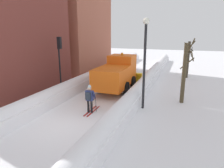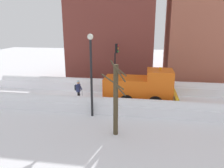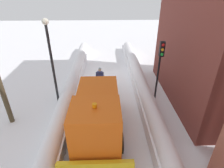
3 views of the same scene
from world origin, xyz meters
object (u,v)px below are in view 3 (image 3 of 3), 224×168
at_px(plow_truck, 97,114).
at_px(bare_tree_near, 1,90).
at_px(traffic_light_pole, 160,63).
at_px(street_lamp, 51,54).
at_px(skier, 100,77).

bearing_deg(plow_truck, bare_tree_near, -14.30).
height_order(traffic_light_pole, street_lamp, street_lamp).
relative_size(street_lamp, bare_tree_near, 1.27).
bearing_deg(plow_truck, street_lamp, -49.18).
relative_size(skier, street_lamp, 0.31).
bearing_deg(traffic_light_pole, bare_tree_near, 7.93).
bearing_deg(traffic_light_pole, street_lamp, -6.43).
bearing_deg(street_lamp, traffic_light_pole, 173.57).
distance_m(plow_truck, traffic_light_pole, 4.94).
xyz_separation_m(plow_truck, street_lamp, (2.94, -3.41, 2.12)).
xyz_separation_m(traffic_light_pole, bare_tree_near, (9.17, 1.28, -0.95)).
xyz_separation_m(traffic_light_pole, street_lamp, (6.74, -0.76, 0.41)).
height_order(plow_truck, bare_tree_near, bare_tree_near).
distance_m(plow_truck, street_lamp, 4.98).
distance_m(traffic_light_pole, street_lamp, 6.80).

